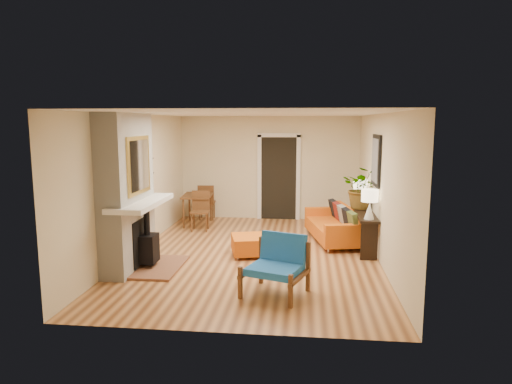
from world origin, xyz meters
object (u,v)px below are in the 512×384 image
sofa (337,225)px  console_table (364,219)px  blue_chair (278,262)px  ottoman (252,244)px  lamp_far (360,189)px  lamp_near (370,201)px  houseplant (362,188)px  dining_table (200,201)px

sofa → console_table: 0.71m
sofa → blue_chair: bearing=-108.9°
ottoman → lamp_far: bearing=35.2°
ottoman → lamp_far: lamp_far is taller
blue_chair → console_table: size_ratio=0.55×
lamp_near → houseplant: houseplant is taller
dining_table → houseplant: 3.93m
houseplant → lamp_far: bearing=88.8°
sofa → console_table: (0.48, -0.46, 0.25)m
dining_table → console_table: dining_table is taller
sofa → ottoman: sofa is taller
blue_chair → houseplant: 3.30m
lamp_near → sofa: bearing=112.2°
lamp_far → dining_table: bearing=165.9°
blue_chair → houseplant: houseplant is taller
dining_table → blue_chair: bearing=-63.3°
ottoman → lamp_far: 2.73m
lamp_far → lamp_near: bearing=-90.0°
sofa → lamp_far: (0.48, 0.28, 0.73)m
console_table → sofa: bearing=136.5°
houseplant → blue_chair: bearing=-117.9°
dining_table → houseplant: houseplant is taller
sofa → lamp_far: lamp_far is taller
ottoman → blue_chair: 1.93m
ottoman → lamp_near: (2.12, 0.04, 0.85)m
ottoman → dining_table: size_ratio=0.51×
ottoman → houseplant: size_ratio=1.00×
dining_table → lamp_near: bearing=-33.1°
console_table → dining_table: bearing=155.6°
ottoman → blue_chair: bearing=-71.7°
sofa → console_table: sofa is taller
console_table → houseplant: (-0.01, 0.27, 0.58)m
console_table → lamp_near: bearing=-90.0°
blue_chair → lamp_far: (1.52, 3.31, 0.61)m
ottoman → blue_chair: blue_chair is taller
dining_table → lamp_far: lamp_far is taller
blue_chair → dining_table: size_ratio=0.61×
dining_table → console_table: bearing=-24.4°
dining_table → houseplant: bearing=-20.8°
sofa → dining_table: (-3.17, 1.20, 0.26)m
dining_table → lamp_far: size_ratio=3.11×
sofa → lamp_near: (0.48, -1.18, 0.73)m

